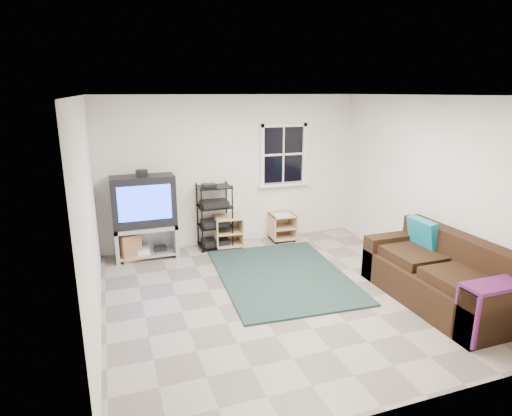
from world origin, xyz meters
name	(u,v)px	position (x,y,z in m)	size (l,w,h in m)	color
room	(283,158)	(0.95, 2.27, 1.48)	(4.60, 4.62, 4.60)	gray
tv_unit	(144,210)	(-1.57, 2.03, 0.80)	(0.99, 0.50, 1.46)	#A4A4AC
av_rack	(215,220)	(-0.40, 2.07, 0.49)	(0.57, 0.41, 1.14)	black
side_table_left	(228,230)	(-0.17, 2.08, 0.30)	(0.51, 0.51, 0.55)	tan
side_table_right	(282,225)	(0.86, 2.08, 0.28)	(0.45, 0.47, 0.51)	tan
sofa	(441,278)	(1.85, -0.84, 0.34)	(0.92, 2.08, 0.95)	black
shag_rug	(282,275)	(0.24, 0.56, 0.01)	(1.79, 2.46, 0.03)	black
paper_bag	(130,248)	(-1.83, 1.93, 0.22)	(0.31, 0.20, 0.44)	#916141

